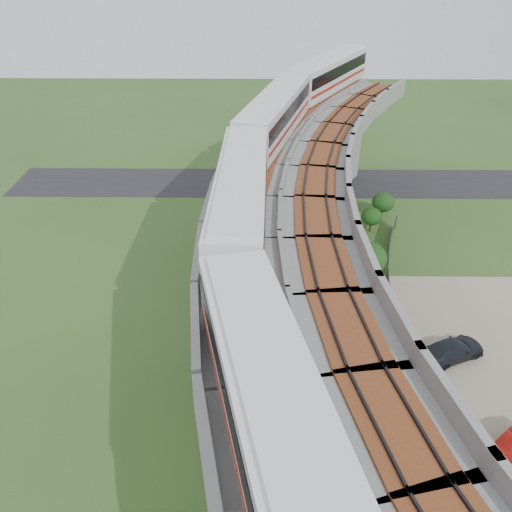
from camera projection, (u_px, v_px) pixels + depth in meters
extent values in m
plane|color=#325321|center=(276.00, 370.00, 33.54)|extent=(160.00, 160.00, 0.00)
cube|color=gray|center=(497.00, 395.00, 31.71)|extent=(18.00, 26.00, 0.04)
cube|color=#232326|center=(270.00, 183.00, 58.70)|extent=(60.00, 8.00, 0.03)
cube|color=#99968E|center=(349.00, 143.00, 57.84)|extent=(2.86, 2.93, 8.40)
cube|color=#99968E|center=(354.00, 102.00, 55.23)|extent=(7.21, 5.74, 1.20)
cube|color=#99968E|center=(286.00, 237.00, 39.99)|extent=(2.35, 2.51, 8.40)
cube|color=#99968E|center=(288.00, 182.00, 37.37)|extent=(7.31, 3.58, 1.20)
cube|color=#99968E|center=(303.00, 474.00, 22.50)|extent=(2.35, 2.51, 8.40)
cube|color=#99968E|center=(310.00, 401.00, 19.89)|extent=(7.31, 3.58, 1.20)
cube|color=gray|center=(334.00, 107.00, 50.30)|extent=(16.42, 20.91, 0.80)
cube|color=gray|center=(295.00, 92.00, 51.45)|extent=(8.66, 17.08, 1.00)
cube|color=gray|center=(377.00, 103.00, 48.18)|extent=(8.66, 17.08, 1.00)
cube|color=brown|center=(314.00, 99.00, 50.89)|extent=(10.68, 18.08, 0.12)
cube|color=black|center=(314.00, 98.00, 50.82)|extent=(9.69, 17.59, 0.12)
cube|color=brown|center=(355.00, 105.00, 49.21)|extent=(10.68, 18.08, 0.12)
cube|color=black|center=(355.00, 104.00, 49.15)|extent=(9.69, 17.59, 0.12)
cube|color=gray|center=(286.00, 177.00, 35.75)|extent=(11.77, 20.03, 0.80)
cube|color=gray|center=(227.00, 161.00, 35.85)|extent=(3.22, 18.71, 1.00)
cube|color=gray|center=(348.00, 169.00, 34.67)|extent=(3.22, 18.71, 1.00)
cube|color=brown|center=(256.00, 169.00, 35.80)|extent=(5.44, 19.05, 0.12)
cube|color=black|center=(256.00, 168.00, 35.74)|extent=(4.35, 18.88, 0.12)
cube|color=brown|center=(317.00, 173.00, 35.20)|extent=(5.44, 19.05, 0.12)
cube|color=black|center=(317.00, 172.00, 35.13)|extent=(4.35, 18.88, 0.12)
cube|color=gray|center=(303.00, 360.00, 20.43)|extent=(11.77, 20.03, 0.80)
cube|color=gray|center=(197.00, 354.00, 19.44)|extent=(3.22, 18.71, 1.00)
cube|color=gray|center=(407.00, 333.00, 20.45)|extent=(3.22, 18.71, 1.00)
cube|color=brown|center=(250.00, 357.00, 19.92)|extent=(5.44, 19.05, 0.12)
cube|color=black|center=(250.00, 355.00, 19.86)|extent=(4.35, 18.88, 0.12)
cube|color=brown|center=(356.00, 346.00, 20.44)|extent=(5.44, 19.05, 0.12)
cube|color=black|center=(357.00, 344.00, 20.38)|extent=(4.35, 18.88, 0.12)
cube|color=silver|center=(278.00, 431.00, 14.83)|extent=(6.09, 15.22, 3.20)
cube|color=silver|center=(280.00, 392.00, 13.91)|extent=(5.39, 14.36, 0.22)
cube|color=black|center=(279.00, 421.00, 14.59)|extent=(6.01, 14.65, 1.15)
cube|color=#AA2511|center=(278.00, 447.00, 15.24)|extent=(6.01, 14.65, 0.30)
cube|color=black|center=(277.00, 461.00, 15.63)|extent=(4.79, 12.84, 0.28)
cube|color=silver|center=(241.00, 199.00, 27.83)|extent=(2.97, 15.05, 3.20)
cube|color=silver|center=(241.00, 170.00, 26.90)|extent=(2.41, 14.29, 0.22)
cube|color=black|center=(241.00, 191.00, 27.59)|extent=(3.02, 14.45, 1.15)
cube|color=#AA2511|center=(241.00, 211.00, 28.24)|extent=(3.02, 14.45, 0.30)
cube|color=black|center=(242.00, 222.00, 28.62)|extent=(2.13, 12.78, 0.28)
cube|color=silver|center=(275.00, 115.00, 40.73)|extent=(6.58, 15.18, 3.20)
cube|color=silver|center=(276.00, 94.00, 39.80)|extent=(5.86, 14.31, 0.22)
cube|color=black|center=(275.00, 109.00, 40.48)|extent=(6.48, 14.62, 1.15)
cube|color=#AA2511|center=(275.00, 124.00, 41.14)|extent=(6.48, 14.62, 0.30)
cube|color=black|center=(275.00, 132.00, 41.52)|extent=(5.22, 12.80, 0.28)
cube|color=silver|center=(329.00, 73.00, 52.72)|extent=(9.79, 14.36, 3.20)
cube|color=silver|center=(330.00, 56.00, 51.80)|extent=(8.95, 13.44, 0.22)
cube|color=black|center=(329.00, 69.00, 52.48)|extent=(9.54, 13.87, 1.15)
cube|color=#AA2511|center=(328.00, 81.00, 53.13)|extent=(9.54, 13.87, 0.30)
cube|color=black|center=(328.00, 87.00, 53.52)|extent=(7.98, 12.01, 0.28)
cylinder|color=#2D382D|center=(396.00, 222.00, 49.19)|extent=(0.08, 0.08, 1.50)
cube|color=#2D382D|center=(392.00, 234.00, 47.26)|extent=(1.69, 4.77, 1.40)
cylinder|color=#2D382D|center=(389.00, 247.00, 45.30)|extent=(0.08, 0.08, 1.50)
cube|color=#2D382D|center=(388.00, 261.00, 43.30)|extent=(1.23, 4.91, 1.40)
cylinder|color=#2D382D|center=(388.00, 277.00, 41.28)|extent=(0.08, 0.08, 1.50)
cube|color=#2D382D|center=(389.00, 295.00, 39.24)|extent=(0.75, 4.99, 1.40)
cylinder|color=#2D382D|center=(392.00, 315.00, 37.18)|extent=(0.08, 0.08, 1.50)
cube|color=#2D382D|center=(397.00, 338.00, 35.12)|extent=(0.27, 5.04, 1.40)
cylinder|color=#2D382D|center=(404.00, 363.00, 33.05)|extent=(0.08, 0.08, 1.50)
cube|color=#2D382D|center=(415.00, 392.00, 30.97)|extent=(0.27, 5.04, 1.40)
cylinder|color=#2D382D|center=(429.00, 425.00, 28.90)|extent=(0.08, 0.08, 1.50)
cube|color=#2D382D|center=(447.00, 462.00, 26.84)|extent=(0.75, 4.99, 1.40)
cylinder|color=#2D382D|center=(470.00, 506.00, 24.79)|extent=(0.08, 0.08, 1.50)
cylinder|color=#382314|center=(382.00, 213.00, 51.28)|extent=(0.18, 0.18, 1.05)
ellipsoid|color=#133511|center=(383.00, 202.00, 50.63)|extent=(2.29, 2.29, 1.94)
cylinder|color=#382314|center=(370.00, 227.00, 48.85)|extent=(0.18, 0.18, 1.07)
ellipsoid|color=#133511|center=(372.00, 216.00, 48.23)|extent=(2.01, 2.01, 1.71)
cylinder|color=#382314|center=(364.00, 277.00, 41.11)|extent=(0.18, 0.18, 1.75)
ellipsoid|color=#133511|center=(367.00, 258.00, 40.12)|extent=(3.17, 3.17, 2.70)
cylinder|color=#382314|center=(370.00, 321.00, 36.95)|extent=(0.18, 0.18, 1.03)
ellipsoid|color=#133511|center=(372.00, 309.00, 36.32)|extent=(2.15, 2.15, 1.82)
cylinder|color=#382314|center=(379.00, 385.00, 31.63)|extent=(0.18, 0.18, 1.17)
ellipsoid|color=#133511|center=(382.00, 373.00, 31.01)|extent=(1.82, 1.82, 1.55)
cylinder|color=#382314|center=(405.00, 449.00, 27.83)|extent=(0.18, 0.18, 0.96)
ellipsoid|color=#133511|center=(408.00, 436.00, 27.21)|extent=(2.15, 2.15, 1.83)
imported|color=white|center=(437.00, 432.00, 28.57)|extent=(2.93, 3.93, 1.24)
imported|color=black|center=(452.00, 350.00, 34.14)|extent=(5.11, 3.66, 1.37)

